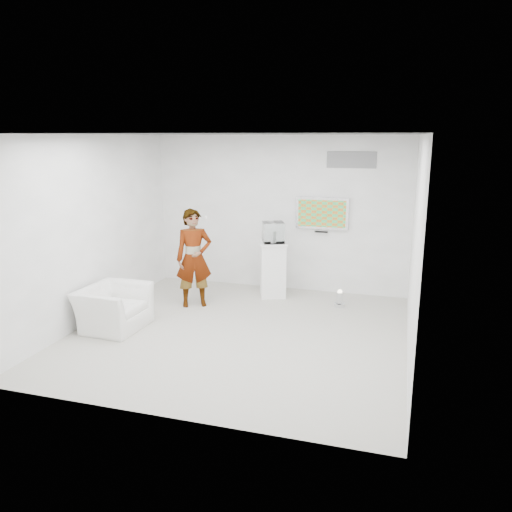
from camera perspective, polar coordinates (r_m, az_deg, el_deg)
name	(u,v)px	position (r m, az deg, el deg)	size (l,w,h in m)	color
room	(239,238)	(7.40, -2.00, 2.06)	(5.01, 5.01, 3.00)	#B0ACA1
tv	(322,213)	(9.54, 7.57, 4.86)	(1.00, 0.08, 0.60)	silver
logo_decal	(351,160)	(9.42, 10.85, 10.74)	(0.90, 0.02, 0.30)	slate
person	(194,258)	(8.87, -7.11, -0.25)	(0.64, 0.42, 1.75)	white
armchair	(113,308)	(8.23, -15.99, -5.69)	(1.03, 0.90, 0.67)	white
pedestal	(273,269)	(9.42, 1.94, -1.53)	(0.51, 0.51, 1.04)	white
floor_uplight	(340,299)	(9.05, 9.53, -4.82)	(0.19, 0.19, 0.30)	silver
vitrine	(273,232)	(9.26, 1.97, 2.72)	(0.38, 0.38, 0.38)	white
console	(273,237)	(9.28, 1.97, 2.22)	(0.05, 0.16, 0.21)	white
wii_remote	(206,217)	(8.90, -5.74, 4.43)	(0.03, 0.13, 0.03)	white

